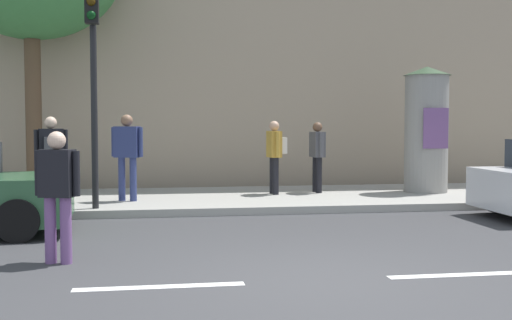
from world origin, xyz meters
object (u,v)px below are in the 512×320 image
object	(u,v)px
traffic_light	(93,57)
pedestrian_tallest	(127,149)
pedestrian_with_backpack	(317,151)
poster_column	(426,129)
pedestrian_in_dark_shirt	(58,185)
pedestrian_near_pole	(275,151)
pedestrian_with_bag	(51,152)

from	to	relation	value
traffic_light	pedestrian_tallest	distance (m)	2.16
pedestrian_tallest	pedestrian_with_backpack	bearing A→B (deg)	12.81
poster_column	pedestrian_tallest	bearing A→B (deg)	-174.24
traffic_light	pedestrian_in_dark_shirt	bearing A→B (deg)	-91.18
traffic_light	pedestrian_near_pole	size ratio (longest dim) A/B	2.53
pedestrian_with_bag	pedestrian_with_backpack	bearing A→B (deg)	13.39
traffic_light	pedestrian_near_pole	world-z (taller)	traffic_light
pedestrian_in_dark_shirt	pedestrian_with_backpack	world-z (taller)	pedestrian_with_backpack
pedestrian_with_bag	pedestrian_tallest	bearing A→B (deg)	15.11
pedestrian_in_dark_shirt	pedestrian_near_pole	xyz separation A→B (m)	(3.81, 5.81, 0.15)
poster_column	pedestrian_in_dark_shirt	distance (m)	9.31
pedestrian_in_dark_shirt	pedestrian_with_bag	distance (m)	4.73
traffic_light	pedestrian_with_bag	world-z (taller)	traffic_light
pedestrian_near_pole	pedestrian_with_bag	world-z (taller)	pedestrian_with_bag
pedestrian_in_dark_shirt	pedestrian_tallest	bearing A→B (deg)	82.99
pedestrian_tallest	pedestrian_near_pole	xyz separation A→B (m)	(3.19, 0.76, -0.08)
pedestrian_tallest	poster_column	bearing A→B (deg)	5.76
pedestrian_with_backpack	pedestrian_with_bag	size ratio (longest dim) A/B	0.94
traffic_light	pedestrian_with_backpack	size ratio (longest dim) A/B	2.57
pedestrian_near_pole	pedestrian_with_backpack	bearing A→B (deg)	10.73
poster_column	pedestrian_near_pole	size ratio (longest dim) A/B	1.76
pedestrian_tallest	pedestrian_with_backpack	xyz separation A→B (m)	(4.21, 0.96, -0.10)
pedestrian_tallest	pedestrian_with_bag	bearing A→B (deg)	-164.89
poster_column	pedestrian_with_bag	xyz separation A→B (m)	(-8.12, -1.06, -0.43)
pedestrian_with_bag	poster_column	bearing A→B (deg)	7.44
pedestrian_tallest	pedestrian_with_bag	world-z (taller)	pedestrian_tallest
traffic_light	pedestrian_tallest	size ratio (longest dim) A/B	2.35
traffic_light	pedestrian_with_bag	distance (m)	2.12
pedestrian_tallest	pedestrian_with_backpack	world-z (taller)	pedestrian_tallest
traffic_light	poster_column	distance (m)	7.59
pedestrian_near_pole	pedestrian_with_backpack	distance (m)	1.03
pedestrian_near_pole	traffic_light	bearing A→B (deg)	-152.56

